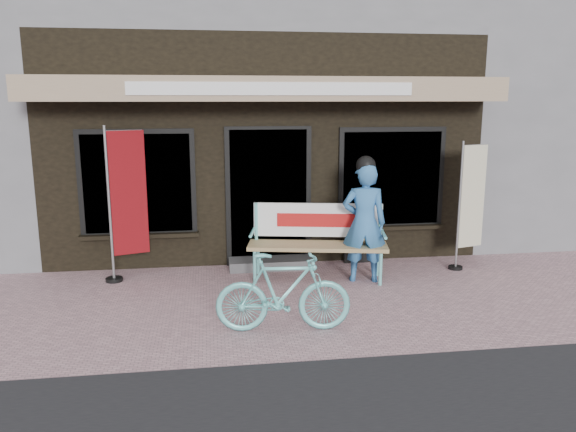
{
  "coord_description": "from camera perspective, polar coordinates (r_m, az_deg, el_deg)",
  "views": [
    {
      "loc": [
        -0.92,
        -6.69,
        2.62
      ],
      "look_at": [
        0.13,
        0.7,
        1.05
      ],
      "focal_mm": 35.0,
      "sensor_mm": 36.0,
      "label": 1
    }
  ],
  "objects": [
    {
      "name": "nobori_cream",
      "position": [
        9.1,
        17.98,
        1.22
      ],
      "size": [
        0.59,
        0.28,
        2.0
      ],
      "rotation": [
        0.0,
        0.0,
        0.28
      ],
      "color": "gray",
      "rests_on": "ground"
    },
    {
      "name": "person",
      "position": [
        8.12,
        7.75,
        -0.46
      ],
      "size": [
        0.69,
        0.52,
        1.83
      ],
      "rotation": [
        0.0,
        0.0,
        -0.18
      ],
      "color": "teal",
      "rests_on": "ground"
    },
    {
      "name": "storefront",
      "position": [
        11.69,
        -3.66,
        13.67
      ],
      "size": [
        7.0,
        6.77,
        6.0
      ],
      "color": "black",
      "rests_on": "ground"
    },
    {
      "name": "bench",
      "position": [
        8.28,
        3.03,
        -1.95
      ],
      "size": [
        2.08,
        0.89,
        1.1
      ],
      "rotation": [
        0.0,
        0.0,
        -0.2
      ],
      "color": "#6ACFCD",
      "rests_on": "ground"
    },
    {
      "name": "menu_stand",
      "position": [
        9.12,
        7.08,
        -2.03
      ],
      "size": [
        0.43,
        0.1,
        0.86
      ],
      "rotation": [
        0.0,
        0.0,
        0.02
      ],
      "color": "black",
      "rests_on": "ground"
    },
    {
      "name": "bicycle",
      "position": [
        6.42,
        -0.48,
        -7.77
      ],
      "size": [
        1.57,
        0.57,
        0.92
      ],
      "primitive_type": "imported",
      "rotation": [
        0.0,
        0.0,
        1.48
      ],
      "color": "#6ACFCD",
      "rests_on": "ground"
    },
    {
      "name": "nobori_red",
      "position": [
        8.39,
        -16.18,
        1.41
      ],
      "size": [
        0.67,
        0.34,
        2.25
      ],
      "rotation": [
        0.0,
        0.0,
        0.32
      ],
      "color": "gray",
      "rests_on": "ground"
    },
    {
      "name": "ground",
      "position": [
        7.24,
        -0.24,
        -9.33
      ],
      "size": [
        70.0,
        70.0,
        0.0
      ],
      "primitive_type": "plane",
      "color": "#B38990",
      "rests_on": "ground"
    }
  ]
}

